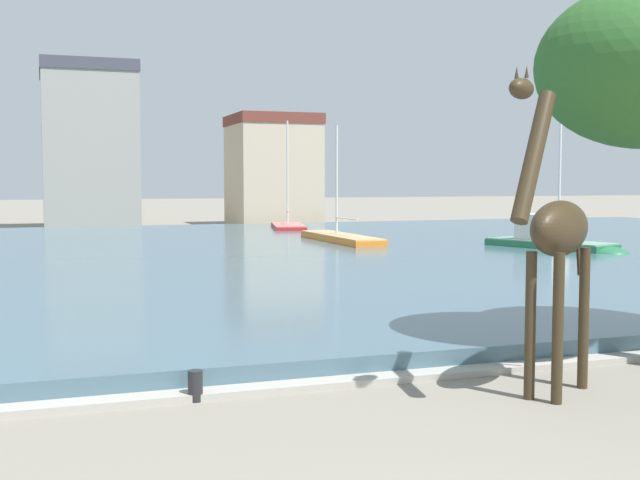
% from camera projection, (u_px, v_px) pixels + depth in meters
% --- Properties ---
extents(harbor_water, '(85.59, 43.54, 0.42)m').
position_uv_depth(harbor_water, '(137.00, 259.00, 34.33)').
color(harbor_water, '#476675').
rests_on(harbor_water, ground).
extents(quay_edge_coping, '(85.59, 0.50, 0.12)m').
position_uv_depth(quay_edge_coping, '(283.00, 387.00, 13.59)').
color(quay_edge_coping, '#ADA89E').
rests_on(quay_edge_coping, ground).
extents(giraffe_statue, '(2.68, 2.04, 5.20)m').
position_uv_depth(giraffe_statue, '(556.00, 235.00, 13.11)').
color(giraffe_statue, '#382B19').
rests_on(giraffe_statue, ground).
extents(sailboat_green, '(4.05, 7.21, 8.03)m').
position_uv_depth(sailboat_green, '(557.00, 244.00, 36.92)').
color(sailboat_green, '#236B42').
rests_on(sailboat_green, ground).
extents(sailboat_orange, '(1.80, 9.02, 6.33)m').
position_uv_depth(sailboat_orange, '(335.00, 241.00, 41.86)').
color(sailboat_orange, orange).
rests_on(sailboat_orange, ground).
extents(sailboat_red, '(3.19, 6.71, 7.40)m').
position_uv_depth(sailboat_red, '(287.00, 228.00, 53.08)').
color(sailboat_red, red).
rests_on(sailboat_red, ground).
extents(mooring_bollard, '(0.24, 0.24, 0.50)m').
position_uv_depth(mooring_bollard, '(195.00, 386.00, 12.94)').
color(mooring_bollard, '#232326').
rests_on(mooring_bollard, ground).
extents(townhouse_end_terrace, '(6.48, 7.83, 11.71)m').
position_uv_depth(townhouse_end_terrace, '(89.00, 147.00, 57.56)').
color(townhouse_end_terrace, gray).
rests_on(townhouse_end_terrace, ground).
extents(townhouse_corner_house, '(6.39, 6.76, 8.56)m').
position_uv_depth(townhouse_corner_house, '(273.00, 170.00, 62.66)').
color(townhouse_corner_house, '#C6B293').
rests_on(townhouse_corner_house, ground).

